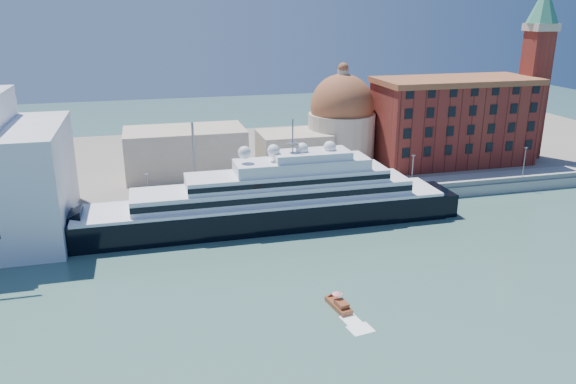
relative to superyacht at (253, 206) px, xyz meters
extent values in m
plane|color=#375F57|center=(9.33, -23.00, -4.47)|extent=(400.00, 400.00, 0.00)
cube|color=gray|center=(9.33, 11.00, -3.22)|extent=(180.00, 10.00, 2.50)
cube|color=slate|center=(9.33, 52.00, -3.47)|extent=(260.00, 72.00, 2.00)
cube|color=slate|center=(9.33, 6.50, -1.37)|extent=(180.00, 0.10, 1.20)
cube|color=black|center=(2.36, 0.00, -2.30)|extent=(76.77, 11.81, 6.40)
cone|color=black|center=(-38.00, 0.00, -2.30)|extent=(9.84, 11.81, 11.81)
cube|color=black|center=(40.74, 0.00, -2.50)|extent=(5.91, 10.83, 5.91)
cube|color=white|center=(2.36, 0.00, 1.14)|extent=(74.80, 12.01, 0.59)
cube|color=white|center=(4.33, 0.00, 2.91)|extent=(57.09, 9.84, 2.95)
cube|color=black|center=(4.33, -4.92, 2.91)|extent=(57.09, 0.15, 1.18)
cube|color=white|center=(7.28, 0.00, 5.67)|extent=(41.34, 8.86, 2.56)
cube|color=white|center=(10.23, 0.00, 8.13)|extent=(27.56, 7.87, 2.36)
cube|color=white|center=(12.20, 0.00, 10.10)|extent=(15.75, 6.89, 1.57)
cylinder|color=slate|center=(8.26, 0.00, 14.23)|extent=(0.30, 0.30, 6.89)
sphere|color=white|center=(-1.58, 0.00, 11.48)|extent=(2.56, 2.56, 2.56)
sphere|color=white|center=(4.33, 0.00, 11.48)|extent=(2.56, 2.56, 2.56)
sphere|color=white|center=(10.23, 0.00, 11.48)|extent=(2.56, 2.56, 2.56)
sphere|color=white|center=(16.14, 0.00, 11.48)|extent=(2.56, 2.56, 2.56)
cube|color=white|center=(-28.09, -1.60, -3.88)|extent=(12.12, 5.18, 1.57)
cube|color=white|center=(-26.14, -1.82, -2.60)|extent=(4.16, 2.86, 1.18)
cube|color=brown|center=(6.01, -35.43, -4.14)|extent=(2.74, 5.79, 0.93)
cube|color=brown|center=(6.16, -36.34, -3.36)|extent=(1.84, 2.53, 0.74)
cylinder|color=slate|center=(5.94, -34.97, -2.98)|extent=(0.06, 0.06, 1.48)
cone|color=red|center=(5.94, -34.97, -2.15)|extent=(1.67, 1.67, 0.37)
cube|color=maroon|center=(61.33, 29.00, 8.53)|extent=(42.00, 18.00, 22.00)
cube|color=brown|center=(61.33, 29.00, 20.03)|extent=(43.00, 19.00, 1.50)
cube|color=maroon|center=(85.33, 29.00, 15.03)|extent=(6.00, 6.00, 35.00)
cube|color=beige|center=(85.33, 29.00, 33.53)|extent=(7.00, 7.00, 2.00)
cone|color=#3F8C69|center=(85.33, 29.00, 39.53)|extent=(8.40, 8.40, 10.00)
cylinder|color=beige|center=(31.33, 35.00, 4.53)|extent=(18.00, 18.00, 14.00)
sphere|color=brown|center=(31.33, 35.00, 13.53)|extent=(17.00, 17.00, 17.00)
cylinder|color=beige|center=(31.33, 35.00, 21.53)|extent=(3.00, 3.00, 3.00)
cube|color=beige|center=(17.33, 33.00, 2.53)|extent=(18.00, 14.00, 10.00)
cube|color=beige|center=(-10.67, 35.00, 3.53)|extent=(30.00, 16.00, 12.00)
cylinder|color=slate|center=(-20.67, 8.00, 2.03)|extent=(0.24, 0.24, 8.00)
cube|color=slate|center=(-20.67, 8.00, 6.13)|extent=(0.80, 0.30, 0.25)
cylinder|color=slate|center=(9.33, 8.00, 2.03)|extent=(0.24, 0.24, 8.00)
cube|color=slate|center=(9.33, 8.00, 6.13)|extent=(0.80, 0.30, 0.25)
cylinder|color=slate|center=(39.33, 8.00, 2.03)|extent=(0.24, 0.24, 8.00)
cube|color=slate|center=(39.33, 8.00, 6.13)|extent=(0.80, 0.30, 0.25)
cylinder|color=slate|center=(69.33, 8.00, 2.03)|extent=(0.24, 0.24, 8.00)
cube|color=slate|center=(69.33, 8.00, 6.13)|extent=(0.80, 0.30, 0.25)
cylinder|color=slate|center=(-10.67, 10.00, 7.03)|extent=(0.50, 0.50, 18.00)
camera|label=1|loc=(-20.18, -106.15, 38.91)|focal=35.00mm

